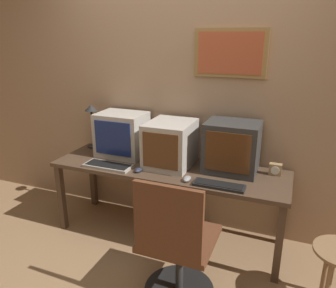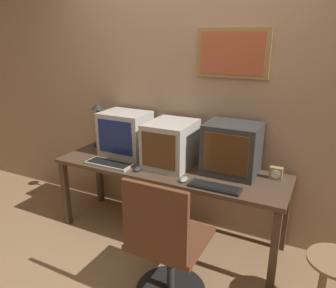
% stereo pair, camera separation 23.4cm
% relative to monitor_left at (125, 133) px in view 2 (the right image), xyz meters
% --- Properties ---
extents(wall_back, '(8.00, 0.08, 2.60)m').
position_rel_monitor_left_xyz_m(wall_back, '(0.53, 0.24, 0.39)').
color(wall_back, tan).
rests_on(wall_back, ground_plane).
extents(desk, '(2.09, 0.63, 0.70)m').
position_rel_monitor_left_xyz_m(desk, '(0.53, -0.13, -0.28)').
color(desk, '#4C3828').
rests_on(desk, ground_plane).
extents(monitor_left, '(0.45, 0.35, 0.42)m').
position_rel_monitor_left_xyz_m(monitor_left, '(0.00, 0.00, 0.00)').
color(monitor_left, '#B7B2A8').
rests_on(monitor_left, desk).
extents(monitor_center, '(0.38, 0.46, 0.40)m').
position_rel_monitor_left_xyz_m(monitor_center, '(0.53, -0.07, -0.01)').
color(monitor_center, '#B7B2A8').
rests_on(monitor_center, desk).
extents(monitor_right, '(0.44, 0.36, 0.43)m').
position_rel_monitor_left_xyz_m(monitor_right, '(1.06, -0.00, 0.01)').
color(monitor_right, '#333333').
rests_on(monitor_right, desk).
extents(keyboard_main, '(0.43, 0.17, 0.03)m').
position_rel_monitor_left_xyz_m(keyboard_main, '(0.03, -0.33, -0.20)').
color(keyboard_main, '#A8A399').
rests_on(keyboard_main, desk).
extents(keyboard_side, '(0.40, 0.13, 0.03)m').
position_rel_monitor_left_xyz_m(keyboard_side, '(1.04, -0.35, -0.20)').
color(keyboard_side, black).
rests_on(keyboard_side, desk).
extents(mouse_near_keyboard, '(0.06, 0.12, 0.03)m').
position_rel_monitor_left_xyz_m(mouse_near_keyboard, '(0.33, -0.31, -0.19)').
color(mouse_near_keyboard, '#282D3D').
rests_on(mouse_near_keyboard, desk).
extents(mouse_far_corner, '(0.06, 0.11, 0.04)m').
position_rel_monitor_left_xyz_m(mouse_far_corner, '(0.78, -0.34, -0.19)').
color(mouse_far_corner, gray).
rests_on(mouse_far_corner, desk).
extents(desk_clock, '(0.10, 0.06, 0.10)m').
position_rel_monitor_left_xyz_m(desk_clock, '(1.43, 0.05, -0.16)').
color(desk_clock, '#A38456').
rests_on(desk_clock, desk).
extents(desk_lamp, '(0.13, 0.13, 0.45)m').
position_rel_monitor_left_xyz_m(desk_lamp, '(-0.40, 0.10, 0.12)').
color(desk_lamp, black).
rests_on(desk_lamp, desk).
extents(office_chair, '(0.52, 0.52, 0.97)m').
position_rel_monitor_left_xyz_m(office_chair, '(0.87, -0.84, -0.50)').
color(office_chair, black).
rests_on(office_chair, ground_plane).
extents(side_stool, '(0.37, 0.37, 0.47)m').
position_rel_monitor_left_xyz_m(side_stool, '(1.92, -0.52, -0.54)').
color(side_stool, '#8E6B47').
rests_on(side_stool, ground_plane).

